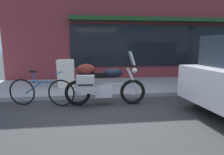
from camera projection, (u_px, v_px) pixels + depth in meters
The scene contains 5 objects.
ground_plane at pixel (110, 110), 4.56m from camera, with size 80.00×80.00×0.00m, color #323232.
storefront_building at pixel (211, 13), 8.55m from camera, with size 18.24×0.90×6.23m.
touring_motorcycle at pixel (101, 82), 4.85m from camera, with size 2.14×0.63×1.42m.
parked_bicycle at pixel (41, 91), 4.85m from camera, with size 1.74×0.54×0.94m.
sandwich_board_sign at pixel (66, 74), 6.36m from camera, with size 0.55×0.42×0.97m.
Camera 1 is at (-0.47, -4.33, 1.57)m, focal length 29.89 mm.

